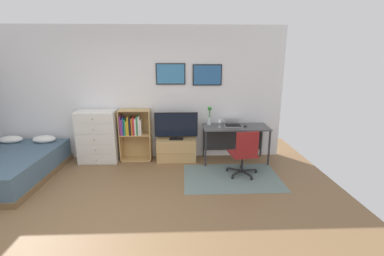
{
  "coord_description": "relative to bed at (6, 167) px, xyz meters",
  "views": [
    {
      "loc": [
        0.99,
        -3.04,
        2.07
      ],
      "look_at": [
        1.15,
        1.5,
        0.87
      ],
      "focal_mm": 24.74,
      "sensor_mm": 36.0,
      "label": 1
    }
  ],
  "objects": [
    {
      "name": "wine_glass",
      "position": [
        3.82,
        0.65,
        0.65
      ],
      "size": [
        0.07,
        0.07,
        0.18
      ],
      "color": "silver",
      "rests_on": "desk"
    },
    {
      "name": "bookshelf",
      "position": [
        2.09,
        0.84,
        0.4
      ],
      "size": [
        0.63,
        0.3,
        1.07
      ],
      "color": "tan",
      "rests_on": "ground_plane"
    },
    {
      "name": "bed",
      "position": [
        0.0,
        0.0,
        0.0
      ],
      "size": [
        1.51,
        2.0,
        0.58
      ],
      "rotation": [
        0.0,
        0.0,
        -0.01
      ],
      "color": "brown",
      "rests_on": "ground_plane"
    },
    {
      "name": "wall_back_with_posters",
      "position": [
        2.12,
        1.06,
        1.13
      ],
      "size": [
        6.12,
        0.09,
        2.7
      ],
      "color": "white",
      "rests_on": "ground_plane"
    },
    {
      "name": "dresser",
      "position": [
        1.38,
        0.78,
        0.3
      ],
      "size": [
        0.77,
        0.46,
        1.06
      ],
      "color": "white",
      "rests_on": "ground_plane"
    },
    {
      "name": "desk",
      "position": [
        4.16,
        0.78,
        0.38
      ],
      "size": [
        1.31,
        0.58,
        0.74
      ],
      "color": "#4C4C4F",
      "rests_on": "ground_plane"
    },
    {
      "name": "tv_stand",
      "position": [
        2.96,
        0.8,
        0.0
      ],
      "size": [
        0.8,
        0.41,
        0.46
      ],
      "color": "tan",
      "rests_on": "ground_plane"
    },
    {
      "name": "laptop",
      "position": [
        4.12,
        0.79,
        0.57
      ],
      "size": [
        0.36,
        0.38,
        0.15
      ],
      "rotation": [
        0.0,
        0.0,
        -0.04
      ],
      "color": "#B7B7BC",
      "rests_on": "desk"
    },
    {
      "name": "ground_plane",
      "position": [
        2.11,
        -1.37,
        -0.23
      ],
      "size": [
        7.2,
        7.2,
        0.0
      ],
      "primitive_type": "plane",
      "color": "brown"
    },
    {
      "name": "television",
      "position": [
        2.96,
        0.77,
        0.51
      ],
      "size": [
        0.87,
        0.16,
        0.56
      ],
      "color": "black",
      "rests_on": "tv_stand"
    },
    {
      "name": "computer_mouse",
      "position": [
        4.35,
        0.65,
        0.53
      ],
      "size": [
        0.06,
        0.1,
        0.03
      ],
      "primitive_type": "ellipsoid",
      "color": "#262628",
      "rests_on": "desk"
    },
    {
      "name": "office_chair",
      "position": [
        4.19,
        -0.04,
        0.23
      ],
      "size": [
        0.57,
        0.58,
        0.86
      ],
      "rotation": [
        0.0,
        0.0,
        0.13
      ],
      "color": "#232326",
      "rests_on": "ground_plane"
    },
    {
      "name": "area_rug",
      "position": [
        3.96,
        -0.09,
        -0.23
      ],
      "size": [
        1.7,
        1.2,
        0.01
      ],
      "primitive_type": "cube",
      "color": "slate",
      "rests_on": "ground_plane"
    },
    {
      "name": "bamboo_vase",
      "position": [
        3.64,
        0.88,
        0.7
      ],
      "size": [
        0.09,
        0.09,
        0.38
      ],
      "color": "silver",
      "rests_on": "desk"
    }
  ]
}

